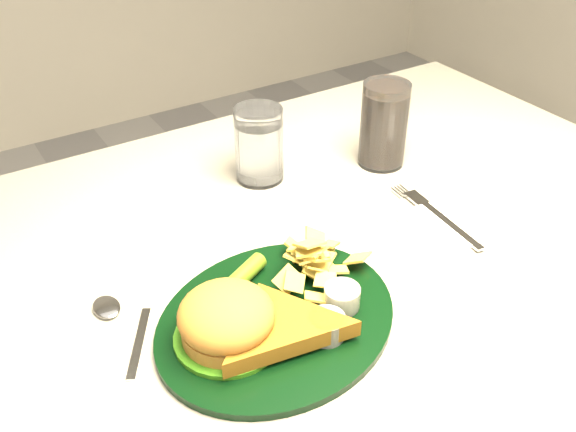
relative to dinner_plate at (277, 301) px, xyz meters
name	(u,v)px	position (x,y,z in m)	size (l,w,h in m)	color
dinner_plate	(277,301)	(0.00, 0.00, 0.00)	(0.29, 0.24, 0.06)	black
water_glass	(259,145)	(0.14, 0.28, 0.02)	(0.07, 0.07, 0.11)	silver
cola_glass	(384,125)	(0.32, 0.22, 0.03)	(0.07, 0.07, 0.13)	black
fork_napkin	(447,223)	(0.29, 0.04, -0.03)	(0.12, 0.15, 0.01)	white
spoon	(139,341)	(-0.14, 0.05, -0.03)	(0.04, 0.14, 0.01)	silver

